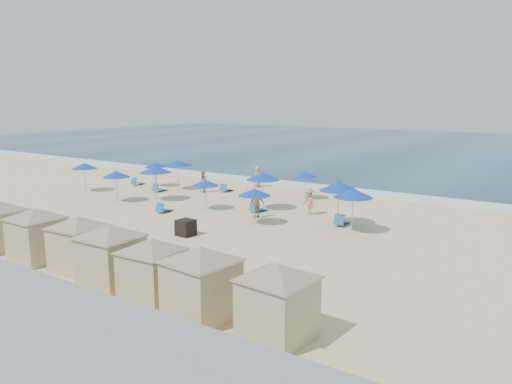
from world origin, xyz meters
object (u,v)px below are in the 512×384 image
cabana_5 (201,273)px  umbrella_2 (116,174)px  beachgoer_2 (309,202)px  beachgoer_0 (203,182)px  beachgoer_1 (257,204)px  umbrella_0 (156,165)px  umbrella_8 (305,174)px  umbrella_7 (254,192)px  beachgoer_3 (258,176)px  cabana_3 (111,247)px  cabana_4 (152,262)px  trash_bin (186,228)px  cabana_0 (0,219)px  umbrella_4 (155,169)px  umbrella_1 (84,166)px  umbrella_5 (205,183)px  umbrella_10 (353,193)px  cabana_1 (36,228)px  umbrella_3 (178,163)px  cabana_6 (278,292)px  umbrella_9 (339,186)px  cabana_2 (79,236)px  umbrella_6 (263,176)px

cabana_5 → umbrella_2: 21.46m
cabana_5 → beachgoer_2: (-4.35, 15.87, -0.75)m
beachgoer_0 → beachgoer_2: beachgoer_2 is taller
umbrella_2 → beachgoer_1: size_ratio=1.33×
umbrella_0 → umbrella_8: 13.49m
umbrella_7 → beachgoer_3: size_ratio=1.26×
cabana_3 → beachgoer_3: 23.72m
cabana_4 → umbrella_8: size_ratio=1.95×
trash_bin → cabana_0: 9.35m
trash_bin → umbrella_4: umbrella_4 is taller
beachgoer_0 → beachgoer_1: 9.59m
umbrella_1 → umbrella_5: (12.51, 0.32, -0.24)m
umbrella_1 → umbrella_10: bearing=1.1°
cabana_5 → umbrella_1: bearing=151.0°
umbrella_10 → beachgoer_3: bearing=144.1°
cabana_1 → umbrella_3: size_ratio=1.72×
umbrella_5 → umbrella_8: umbrella_8 is taller
umbrella_0 → beachgoer_2: 16.15m
cabana_6 → beachgoer_3: (-15.89, 22.38, -0.66)m
umbrella_1 → umbrella_9: 21.89m
cabana_2 → beachgoer_0: cabana_2 is taller
cabana_6 → beachgoer_1: (-9.67, 13.06, -0.67)m
umbrella_10 → beachgoer_3: 15.71m
umbrella_1 → beachgoer_0: size_ratio=1.38×
trash_bin → umbrella_6: umbrella_6 is taller
umbrella_4 → umbrella_9: 14.43m
cabana_0 → cabana_5: cabana_5 is taller
trash_bin → umbrella_1: (-15.80, 5.35, 1.65)m
umbrella_10 → cabana_3: bearing=-109.8°
umbrella_1 → umbrella_2: 5.57m
umbrella_7 → umbrella_9: (4.28, 2.64, 0.39)m
umbrella_5 → cabana_1: bearing=-87.8°
cabana_4 → beachgoer_2: size_ratio=2.40×
cabana_0 → umbrella_9: bearing=49.1°
cabana_3 → umbrella_1: cabana_3 is taller
cabana_0 → umbrella_4: (-2.36, 13.07, 0.79)m
cabana_1 → cabana_3: (5.45, -0.19, 0.03)m
cabana_5 → umbrella_10: (-0.25, 13.42, 0.64)m
cabana_6 → umbrella_9: umbrella_9 is taller
cabana_2 → umbrella_6: (-0.06, 14.77, 0.75)m
umbrella_10 → cabana_4: bearing=-99.8°
umbrella_9 → beachgoer_0: size_ratio=1.56×
cabana_6 → umbrella_0: (-23.29, 17.68, 0.32)m
cabana_5 → umbrella_6: (-7.68, 15.47, 0.68)m
beachgoer_2 → umbrella_9: bearing=-0.6°
trash_bin → umbrella_3: size_ratio=0.35×
umbrella_2 → umbrella_5: 7.29m
umbrella_2 → umbrella_3: (0.30, 6.21, 0.18)m
umbrella_2 → umbrella_5: umbrella_2 is taller
cabana_2 → cabana_4: size_ratio=1.02×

